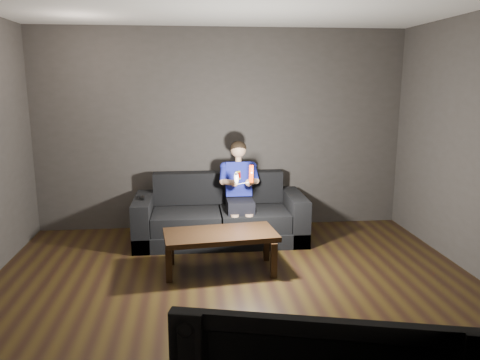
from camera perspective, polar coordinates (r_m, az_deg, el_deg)
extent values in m
plane|color=black|center=(4.35, 0.15, -15.35)|extent=(5.00, 5.00, 0.00)
cube|color=#3A3633|center=(6.39, -2.23, 6.11)|extent=(5.00, 0.04, 2.70)
cube|color=#3A3633|center=(1.55, 10.29, -12.73)|extent=(5.00, 0.04, 2.70)
cube|color=black|center=(6.03, -2.41, -6.49)|extent=(2.14, 0.92, 0.18)
cube|color=black|center=(5.87, -6.55, -5.00)|extent=(0.83, 0.65, 0.22)
cube|color=black|center=(5.92, 1.77, -4.78)|extent=(0.83, 0.65, 0.22)
cube|color=black|center=(6.23, -2.66, -0.89)|extent=(1.71, 0.21, 0.42)
cube|color=black|center=(5.99, -11.67, -4.86)|extent=(0.21, 0.92, 0.58)
cube|color=black|center=(6.10, 6.64, -4.39)|extent=(0.21, 0.92, 0.58)
cube|color=black|center=(5.82, 0.01, -3.12)|extent=(0.33, 0.41, 0.15)
cube|color=navy|center=(5.97, -0.20, 0.14)|extent=(0.33, 0.23, 0.46)
cube|color=yellow|center=(5.86, -0.11, 0.59)|extent=(0.10, 0.10, 0.11)
cube|color=#A81303|center=(5.86, -0.11, 0.58)|extent=(0.07, 0.07, 0.07)
cylinder|color=tan|center=(5.92, -0.20, 2.52)|extent=(0.08, 0.08, 0.07)
sphere|color=tan|center=(5.90, -0.21, 3.72)|extent=(0.20, 0.20, 0.20)
ellipsoid|color=black|center=(5.91, -0.22, 3.94)|extent=(0.21, 0.21, 0.18)
cylinder|color=navy|center=(5.87, -2.09, 0.75)|extent=(0.09, 0.25, 0.21)
cylinder|color=navy|center=(5.91, 1.81, 0.82)|extent=(0.09, 0.25, 0.21)
cylinder|color=tan|center=(5.71, -1.37, -0.06)|extent=(0.15, 0.26, 0.11)
cylinder|color=tan|center=(5.74, 1.56, 0.00)|extent=(0.15, 0.26, 0.11)
sphere|color=tan|center=(5.62, -0.68, -0.37)|extent=(0.09, 0.09, 0.09)
sphere|color=tan|center=(5.63, 1.09, -0.33)|extent=(0.09, 0.09, 0.09)
cylinder|color=tan|center=(5.68, -0.64, -6.05)|extent=(0.10, 0.10, 0.37)
cylinder|color=tan|center=(5.69, 1.12, -6.00)|extent=(0.10, 0.10, 0.37)
cube|color=red|center=(5.37, 1.40, 0.76)|extent=(0.06, 0.08, 0.20)
cube|color=#7E0B00|center=(5.34, 1.43, 1.32)|extent=(0.03, 0.02, 0.03)
cylinder|color=white|center=(5.35, 1.43, 0.57)|extent=(0.02, 0.01, 0.02)
ellipsoid|color=white|center=(5.37, -0.46, 0.24)|extent=(0.06, 0.09, 0.15)
cylinder|color=black|center=(5.33, -0.42, 0.73)|extent=(0.03, 0.01, 0.03)
cube|color=black|center=(5.87, -11.84, -2.12)|extent=(0.05, 0.17, 0.03)
cube|color=black|center=(5.91, -11.80, -1.84)|extent=(0.02, 0.02, 0.00)
cube|color=black|center=(4.99, -2.41, -6.69)|extent=(1.24, 0.71, 0.05)
cube|color=black|center=(4.84, -8.65, -10.14)|extent=(0.06, 0.06, 0.37)
cube|color=black|center=(4.90, 4.14, -9.74)|extent=(0.06, 0.06, 0.37)
cube|color=black|center=(5.29, -8.41, -8.19)|extent=(0.06, 0.06, 0.37)
cube|color=black|center=(5.35, 3.24, -7.86)|extent=(0.06, 0.06, 0.37)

